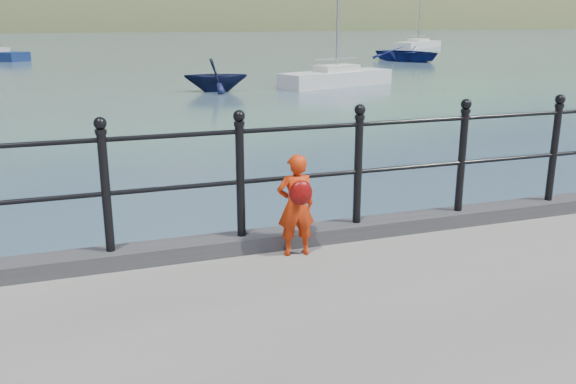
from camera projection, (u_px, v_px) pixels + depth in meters
name	position (u px, v px, depth m)	size (l,w,h in m)	color
ground	(295.00, 327.00, 6.42)	(600.00, 600.00, 0.00)	#2D4251
kerb	(301.00, 236.00, 5.99)	(60.00, 0.30, 0.15)	#28282B
railing	(301.00, 162.00, 5.79)	(18.11, 0.11, 1.20)	black
far_shore	(182.00, 86.00, 242.21)	(830.00, 200.00, 156.00)	#333A21
child	(296.00, 204.00, 5.58)	(0.37, 0.32, 0.96)	red
launch_blue	(409.00, 53.00, 46.63)	(4.02, 5.63, 1.17)	navy
launch_navy	(216.00, 75.00, 27.02)	(2.39, 2.77, 1.46)	black
sailboat_far	(418.00, 45.00, 68.26)	(7.69, 6.15, 10.98)	silver
sailboat_near	(336.00, 79.00, 29.46)	(6.25, 3.58, 8.33)	beige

